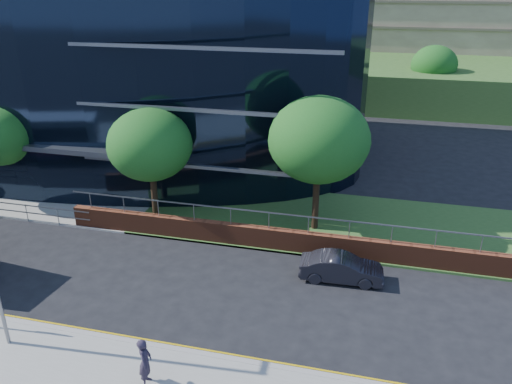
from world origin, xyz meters
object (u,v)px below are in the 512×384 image
(tree_far_d, at_px, (319,140))
(parked_car, at_px, (341,268))
(tree_dist_e, at_px, (434,65))
(pedestrian, at_px, (145,362))
(tree_far_c, at_px, (150,145))

(tree_far_d, height_order, parked_car, tree_far_d)
(tree_dist_e, distance_m, pedestrian, 44.62)
(tree_far_d, distance_m, parked_car, 6.78)
(tree_far_c, distance_m, parked_car, 12.11)
(pedestrian, bearing_deg, tree_dist_e, -32.05)
(tree_far_c, relative_size, parked_car, 1.70)
(pedestrian, bearing_deg, parked_car, -52.04)
(tree_far_d, bearing_deg, pedestrian, -107.30)
(tree_far_c, bearing_deg, tree_far_d, 6.34)
(tree_dist_e, xyz_separation_m, parked_car, (-6.14, -34.67, -3.91))
(tree_far_c, bearing_deg, pedestrian, -67.10)
(tree_far_d, relative_size, pedestrian, 4.08)
(tree_dist_e, relative_size, parked_car, 1.70)
(parked_car, relative_size, pedestrian, 2.10)
(parked_car, height_order, pedestrian, pedestrian)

